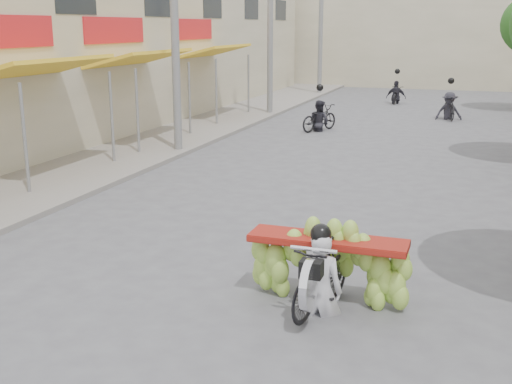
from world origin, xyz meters
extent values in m
cube|color=gray|center=(-7.00, 15.00, 0.06)|extent=(4.00, 60.00, 0.12)
cube|color=#BCB294|center=(-12.00, 14.00, 3.00)|extent=(8.00, 40.00, 6.00)
cube|color=yellow|center=(-7.12, 8.00, 2.75)|extent=(1.77, 4.00, 0.53)
cylinder|color=slate|center=(-6.30, 6.20, 1.27)|extent=(0.08, 0.08, 2.55)
cylinder|color=slate|center=(-6.30, 9.80, 1.27)|extent=(0.08, 0.08, 2.55)
cube|color=red|center=(-8.00, 8.00, 3.60)|extent=(0.10, 3.50, 0.80)
cube|color=yellow|center=(-7.12, 13.00, 2.75)|extent=(1.77, 4.00, 0.53)
cylinder|color=slate|center=(-6.30, 11.20, 1.27)|extent=(0.08, 0.08, 2.55)
cylinder|color=slate|center=(-6.30, 14.80, 1.27)|extent=(0.08, 0.08, 2.55)
cube|color=red|center=(-8.00, 13.00, 3.60)|extent=(0.10, 3.50, 0.80)
cube|color=yellow|center=(-7.12, 19.00, 2.75)|extent=(1.77, 4.00, 0.53)
cylinder|color=slate|center=(-6.30, 17.20, 1.27)|extent=(0.08, 0.08, 2.55)
cylinder|color=slate|center=(-6.30, 20.80, 1.27)|extent=(0.08, 0.08, 2.55)
cube|color=red|center=(-8.00, 19.00, 3.60)|extent=(0.10, 3.50, 0.80)
cube|color=#1E2328|center=(-8.02, 16.00, 4.60)|extent=(0.08, 2.00, 1.10)
cube|color=#1E2328|center=(-8.02, 21.00, 4.60)|extent=(0.08, 2.00, 1.10)
cube|color=#1E2328|center=(-8.02, 26.00, 4.60)|extent=(0.08, 2.00, 1.10)
cube|color=#1E2328|center=(-8.02, 31.00, 4.60)|extent=(0.08, 2.00, 1.10)
cube|color=#BCB294|center=(0.00, 38.00, 3.50)|extent=(20.00, 6.00, 7.00)
cylinder|color=slate|center=(-5.40, 12.00, 4.00)|extent=(0.24, 0.24, 8.00)
cylinder|color=slate|center=(-5.40, 21.00, 4.00)|extent=(0.24, 0.24, 8.00)
cylinder|color=slate|center=(-5.40, 30.00, 4.00)|extent=(0.24, 0.24, 8.00)
imported|color=black|center=(1.29, 2.54, 0.49)|extent=(0.83, 1.73, 0.98)
cylinder|color=silver|center=(1.29, 1.89, 0.62)|extent=(0.10, 0.66, 0.66)
cube|color=black|center=(1.29, 1.99, 0.80)|extent=(0.28, 0.22, 0.22)
cylinder|color=silver|center=(1.29, 2.09, 1.02)|extent=(0.60, 0.05, 0.05)
cube|color=maroon|center=(1.29, 2.89, 0.88)|extent=(2.18, 0.55, 0.10)
imported|color=silver|center=(1.29, 2.49, 1.14)|extent=(0.60, 0.45, 1.68)
sphere|color=black|center=(1.29, 2.46, 1.95)|extent=(0.28, 0.28, 0.28)
imported|color=black|center=(-2.36, 17.47, 0.48)|extent=(1.32, 1.81, 0.96)
imported|color=#27262E|center=(-2.36, 17.47, 1.12)|extent=(0.92, 0.78, 1.65)
sphere|color=black|center=(-2.36, 17.47, 1.58)|extent=(0.26, 0.26, 0.26)
imported|color=black|center=(1.97, 22.03, 0.53)|extent=(0.97, 1.86, 1.05)
imported|color=#27262E|center=(1.97, 22.03, 1.12)|extent=(1.17, 0.82, 1.65)
sphere|color=black|center=(1.97, 22.03, 1.58)|extent=(0.26, 0.26, 0.26)
imported|color=black|center=(-0.78, 26.95, 0.41)|extent=(0.59, 1.46, 0.81)
imported|color=#27262E|center=(-0.78, 26.95, 1.12)|extent=(0.98, 0.58, 1.65)
sphere|color=black|center=(-0.78, 26.95, 1.58)|extent=(0.26, 0.26, 0.26)
camera|label=1|loc=(3.09, -5.32, 3.74)|focal=45.00mm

